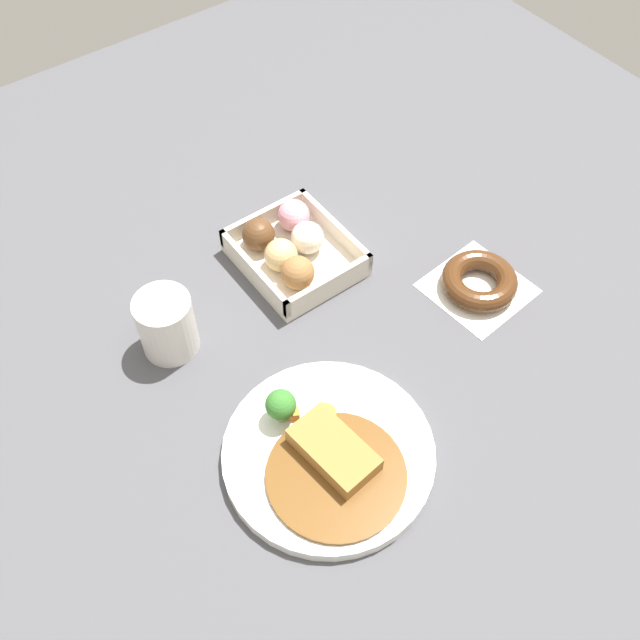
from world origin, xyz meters
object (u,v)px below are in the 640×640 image
(donut_box, at_px, (291,249))
(chocolate_ring_donut, at_px, (479,281))
(curry_plate, at_px, (328,453))
(coffee_mug, at_px, (167,325))

(donut_box, bearing_deg, chocolate_ring_donut, 42.34)
(curry_plate, relative_size, donut_box, 1.52)
(chocolate_ring_donut, bearing_deg, curry_plate, -75.33)
(curry_plate, distance_m, chocolate_ring_donut, 0.35)
(chocolate_ring_donut, bearing_deg, coffee_mug, -113.33)
(curry_plate, distance_m, donut_box, 0.33)
(coffee_mug, bearing_deg, donut_box, 97.43)
(donut_box, relative_size, coffee_mug, 1.86)
(curry_plate, bearing_deg, coffee_mug, -165.26)
(donut_box, xyz_separation_m, coffee_mug, (0.03, -0.22, 0.02))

